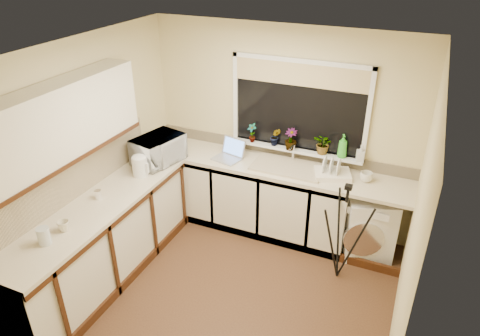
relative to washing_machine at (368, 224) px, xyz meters
name	(u,v)px	position (x,y,z in m)	size (l,w,h in m)	color
floor	(230,290)	(-1.17, -1.22, -0.37)	(3.20, 3.20, 0.00)	brown
ceiling	(226,54)	(-1.17, -1.22, 2.08)	(3.20, 3.20, 0.00)	white
wall_back	(281,130)	(-1.17, 0.28, 0.85)	(3.20, 3.20, 0.00)	beige
wall_front	(129,300)	(-1.17, -2.72, 0.85)	(3.20, 3.20, 0.00)	beige
wall_left	(88,158)	(-2.77, -1.22, 0.85)	(3.00, 3.00, 0.00)	beige
wall_right	(413,231)	(0.43, -1.22, 0.85)	(3.00, 3.00, 0.00)	beige
base_cabinet_back	(246,193)	(-1.50, -0.02, 0.06)	(2.55, 0.60, 0.86)	silver
base_cabinet_left	(104,243)	(-2.47, -1.52, 0.06)	(0.54, 2.40, 0.86)	silver
worktop_back	(272,166)	(-1.17, -0.02, 0.51)	(3.20, 0.60, 0.04)	beige
worktop_left	(97,207)	(-2.47, -1.52, 0.51)	(0.60, 2.40, 0.04)	beige
upper_cabinet	(58,124)	(-2.61, -1.67, 1.43)	(0.28, 1.90, 0.70)	silver
splashback_left	(70,179)	(-2.76, -1.52, 0.75)	(0.02, 2.40, 0.45)	beige
splashback_back	(280,150)	(-1.17, 0.27, 0.60)	(3.20, 0.02, 0.14)	beige
window_glass	(299,107)	(-0.97, 0.27, 1.18)	(1.50, 0.02, 1.00)	black
window_blind	(300,75)	(-0.97, 0.24, 1.55)	(1.50, 0.02, 0.25)	tan
windowsill	(295,150)	(-0.97, 0.21, 0.66)	(1.60, 0.14, 0.03)	white
sink	(288,167)	(-0.97, -0.02, 0.54)	(0.82, 0.46, 0.03)	tan
faucet	(293,152)	(-0.97, 0.16, 0.65)	(0.03, 0.03, 0.24)	silver
washing_machine	(368,224)	(0.00, 0.00, 0.00)	(0.52, 0.51, 0.74)	white
laptop	(230,153)	(-1.69, -0.05, 0.59)	(0.37, 0.36, 0.23)	#A4A3AB
kettle	(140,167)	(-2.42, -0.84, 0.64)	(0.17, 0.17, 0.22)	white
dish_rack	(332,174)	(-0.46, -0.01, 0.56)	(0.39, 0.29, 0.06)	white
tripod	(342,233)	(-0.20, -0.55, 0.20)	(0.56, 0.56, 1.14)	black
glass_jug	(44,236)	(-2.47, -2.19, 0.61)	(0.11, 0.11, 0.16)	silver
steel_jar	(98,195)	(-2.53, -1.42, 0.58)	(0.07, 0.07, 0.10)	white
microwave	(158,150)	(-2.41, -0.47, 0.69)	(0.58, 0.39, 0.32)	white
plant_a	(252,133)	(-1.50, 0.18, 0.80)	(0.12, 0.08, 0.24)	#999999
plant_b	(275,137)	(-1.21, 0.20, 0.79)	(0.12, 0.10, 0.22)	#999999
plant_c	(291,139)	(-1.01, 0.17, 0.80)	(0.14, 0.14, 0.25)	#999999
plant_d	(324,144)	(-0.63, 0.20, 0.80)	(0.22, 0.19, 0.25)	#999999
soap_bottle_green	(343,146)	(-0.42, 0.20, 0.82)	(0.11, 0.11, 0.27)	green
soap_bottle_clear	(360,153)	(-0.21, 0.19, 0.77)	(0.08, 0.09, 0.18)	#999999
cup_back	(366,177)	(-0.10, 0.02, 0.58)	(0.14, 0.14, 0.11)	silver
cup_left	(64,226)	(-2.46, -1.98, 0.58)	(0.11, 0.11, 0.10)	beige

